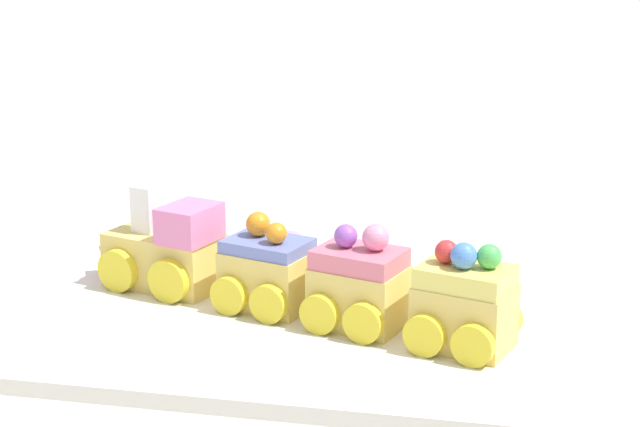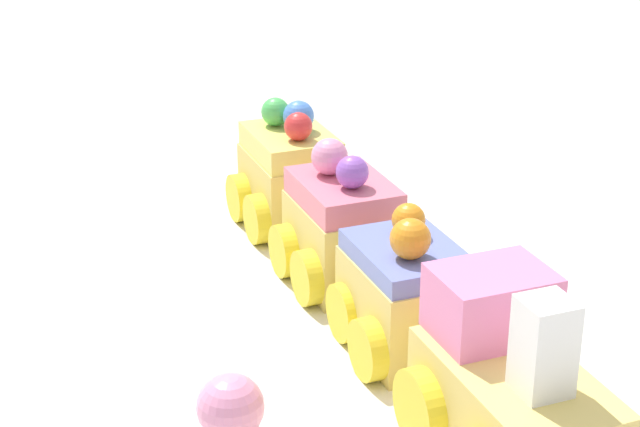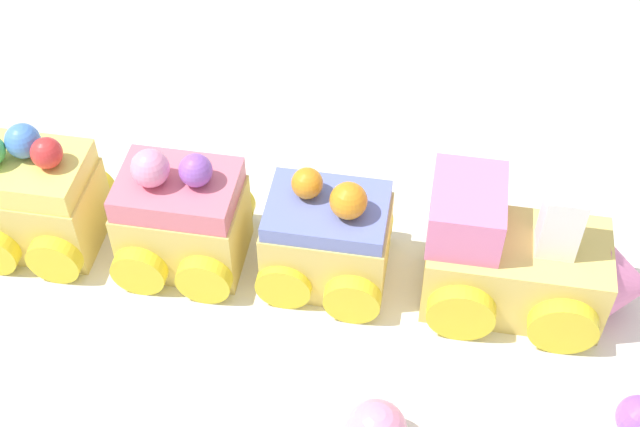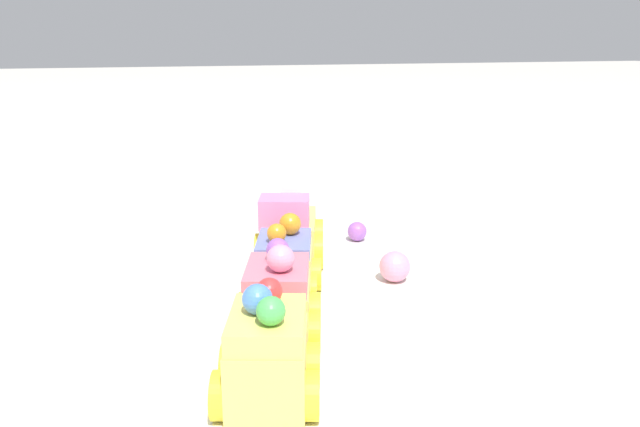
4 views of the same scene
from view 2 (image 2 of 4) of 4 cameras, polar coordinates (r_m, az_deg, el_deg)
The scene contains 7 objects.
ground_plane at distance 0.53m, azimuth 1.84°, elevation -8.16°, with size 10.00×10.00×0.00m, color beige.
display_board at distance 0.53m, azimuth 1.85°, elevation -7.60°, with size 0.66×0.36×0.01m, color white.
cake_train_locomotive at distance 0.43m, azimuth 10.68°, elevation -10.31°, with size 0.12×0.09×0.08m.
cake_car_blueberry at distance 0.51m, azimuth 4.63°, elevation -4.55°, with size 0.08×0.08×0.07m.
cake_car_strawberry at distance 0.57m, azimuth 1.22°, elevation -0.95°, with size 0.08×0.08×0.08m.
cake_car_lemon at distance 0.64m, azimuth -1.57°, elevation 1.90°, with size 0.08×0.08×0.08m.
gumball_pink at distance 0.45m, azimuth -4.80°, elevation -10.23°, with size 0.03×0.03×0.03m, color pink.
Camera 2 is at (0.34, -0.30, 0.28)m, focal length 60.00 mm.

